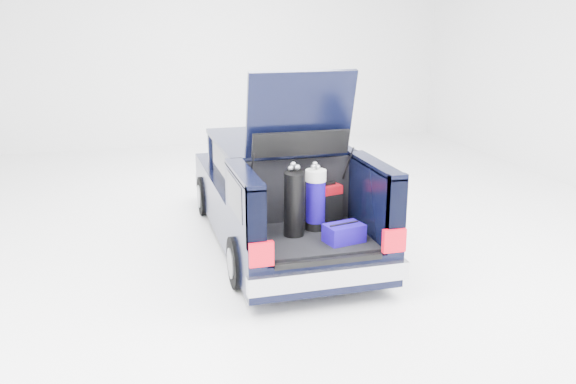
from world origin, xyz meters
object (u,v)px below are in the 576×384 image
object	(u,v)px
red_suitcase	(328,204)
black_golf_bag	(294,204)
blue_duffel	(344,233)
blue_golf_bag	(316,199)
car	(277,193)

from	to	relation	value
red_suitcase	black_golf_bag	world-z (taller)	black_golf_bag
red_suitcase	blue_duffel	world-z (taller)	red_suitcase
black_golf_bag	red_suitcase	bearing A→B (deg)	42.89
red_suitcase	black_golf_bag	bearing A→B (deg)	-161.33
red_suitcase	blue_golf_bag	xyz separation A→B (m)	(-0.21, -0.17, 0.13)
red_suitcase	blue_golf_bag	distance (m)	0.30
red_suitcase	blue_golf_bag	world-z (taller)	blue_golf_bag
black_golf_bag	blue_golf_bag	size ratio (longest dim) A/B	1.05
car	blue_duffel	size ratio (longest dim) A/B	9.75
blue_duffel	black_golf_bag	bearing A→B (deg)	134.77
black_golf_bag	blue_golf_bag	distance (m)	0.35
red_suitcase	blue_duffel	xyz separation A→B (m)	(-0.03, -0.66, -0.14)
red_suitcase	blue_golf_bag	bearing A→B (deg)	-155.76
red_suitcase	blue_duffel	distance (m)	0.67
blue_golf_bag	blue_duffel	world-z (taller)	blue_golf_bag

